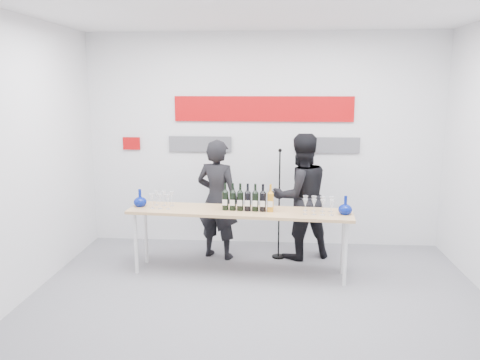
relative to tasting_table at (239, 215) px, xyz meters
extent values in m
plane|color=slate|center=(0.25, -0.79, -0.74)|extent=(5.00, 5.00, 0.00)
cube|color=silver|center=(0.25, 1.21, 0.76)|extent=(5.00, 0.04, 3.00)
cube|color=#AC0709|center=(0.25, 1.18, 1.21)|extent=(2.50, 0.02, 0.35)
cube|color=#59595E|center=(-0.65, 1.18, 0.71)|extent=(0.90, 0.02, 0.22)
cube|color=#59595E|center=(1.15, 1.18, 0.71)|extent=(0.90, 0.02, 0.22)
cube|color=#AC0709|center=(-1.65, 1.18, 0.71)|extent=(0.25, 0.02, 0.18)
cube|color=tan|center=(0.00, 0.00, 0.04)|extent=(2.71, 0.73, 0.04)
cylinder|color=silver|center=(-1.26, -0.09, -0.36)|extent=(0.04, 0.04, 0.77)
cylinder|color=silver|center=(1.23, -0.27, -0.36)|extent=(0.04, 0.04, 0.77)
cylinder|color=silver|center=(-1.23, 0.27, -0.36)|extent=(0.04, 0.04, 0.77)
cylinder|color=silver|center=(1.26, 0.09, -0.36)|extent=(0.04, 0.04, 0.77)
imported|color=black|center=(-0.33, 0.55, 0.05)|extent=(0.67, 0.55, 1.59)
imported|color=black|center=(0.76, 0.64, 0.09)|extent=(0.98, 0.88, 1.67)
cylinder|color=black|center=(0.48, 0.59, -0.73)|extent=(0.17, 0.17, 0.02)
cylinder|color=black|center=(0.48, 0.59, -0.03)|extent=(0.02, 0.02, 1.43)
sphere|color=black|center=(0.48, 0.56, 0.71)|extent=(0.05, 0.05, 0.05)
camera|label=1|loc=(0.41, -5.40, 1.51)|focal=35.00mm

